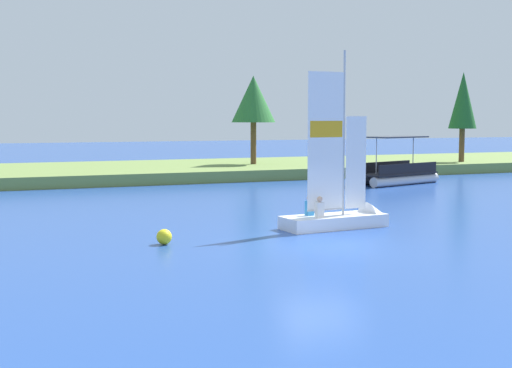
% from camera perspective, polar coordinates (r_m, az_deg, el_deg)
% --- Properties ---
extents(ground_plane, '(200.00, 200.00, 0.00)m').
position_cam_1_polar(ground_plane, '(21.63, 5.36, -5.09)').
color(ground_plane, '#234793').
extents(shore_bank, '(80.00, 13.32, 0.72)m').
position_cam_1_polar(shore_bank, '(47.73, -10.13, 1.02)').
color(shore_bank, olive).
rests_on(shore_bank, ground).
extents(shoreline_tree_midleft, '(3.11, 3.11, 6.26)m').
position_cam_1_polar(shoreline_tree_midleft, '(49.27, -0.22, 6.96)').
color(shoreline_tree_midleft, brown).
rests_on(shoreline_tree_midleft, shore_bank).
extents(shoreline_tree_centre, '(2.05, 2.05, 6.70)m').
position_cam_1_polar(shoreline_tree_centre, '(54.13, 16.69, 6.55)').
color(shoreline_tree_centre, brown).
rests_on(shoreline_tree_centre, shore_bank).
extents(sailboat, '(4.46, 1.69, 6.75)m').
position_cam_1_polar(sailboat, '(25.46, 7.64, -2.44)').
color(sailboat, white).
rests_on(sailboat, ground).
extents(pontoon_boat, '(6.12, 3.82, 2.89)m').
position_cam_1_polar(pontoon_boat, '(42.61, 11.38, 0.90)').
color(pontoon_boat, '#B2B2B7').
rests_on(pontoon_boat, ground).
extents(channel_buoy, '(0.49, 0.49, 0.49)m').
position_cam_1_polar(channel_buoy, '(21.90, -7.58, -4.34)').
color(channel_buoy, yellow).
rests_on(channel_buoy, ground).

